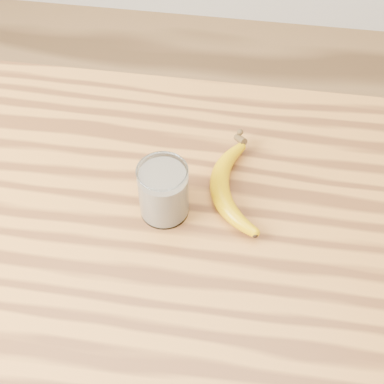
# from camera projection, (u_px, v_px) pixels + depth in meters

# --- Properties ---
(table) EXTENTS (1.20, 0.80, 0.90)m
(table) POSITION_uv_depth(u_px,v_px,m) (120.00, 257.00, 1.06)
(table) COLOR #AF6D2D
(table) RESTS_ON ground
(smoothie_glass) EXTENTS (0.09, 0.09, 0.11)m
(smoothie_glass) POSITION_uv_depth(u_px,v_px,m) (163.00, 192.00, 0.93)
(smoothie_glass) COLOR white
(smoothie_glass) RESTS_ON table
(banana) EXTENTS (0.17, 0.32, 0.04)m
(banana) POSITION_uv_depth(u_px,v_px,m) (219.00, 188.00, 0.98)
(banana) COLOR #C99300
(banana) RESTS_ON table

